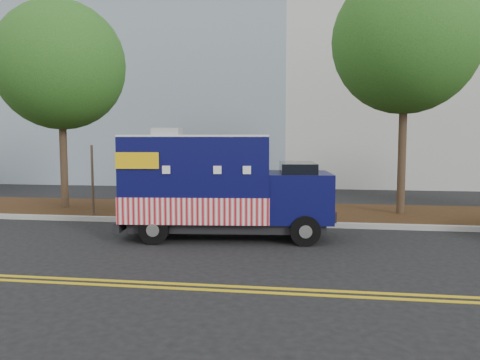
# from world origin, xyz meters

# --- Properties ---
(ground) EXTENTS (120.00, 120.00, 0.00)m
(ground) POSITION_xyz_m (0.00, 0.00, 0.00)
(ground) COLOR black
(ground) RESTS_ON ground
(curb) EXTENTS (120.00, 0.18, 0.15)m
(curb) POSITION_xyz_m (0.00, 1.40, 0.07)
(curb) COLOR #9E9E99
(curb) RESTS_ON ground
(mulch_strip) EXTENTS (120.00, 4.00, 0.15)m
(mulch_strip) POSITION_xyz_m (0.00, 3.50, 0.07)
(mulch_strip) COLOR black
(mulch_strip) RESTS_ON ground
(centerline_near) EXTENTS (120.00, 0.10, 0.01)m
(centerline_near) POSITION_xyz_m (0.00, -4.45, 0.01)
(centerline_near) COLOR gold
(centerline_near) RESTS_ON ground
(centerline_far) EXTENTS (120.00, 0.10, 0.01)m
(centerline_far) POSITION_xyz_m (0.00, -4.70, 0.01)
(centerline_far) COLOR gold
(centerline_far) RESTS_ON ground
(tree_a) EXTENTS (4.49, 4.49, 7.41)m
(tree_a) POSITION_xyz_m (-5.44, 3.17, 5.15)
(tree_a) COLOR #38281C
(tree_a) RESTS_ON ground
(tree_c) EXTENTS (4.65, 4.65, 8.04)m
(tree_c) POSITION_xyz_m (6.22, 3.46, 5.70)
(tree_c) COLOR #38281C
(tree_c) RESTS_ON ground
(sign_post) EXTENTS (0.06, 0.06, 2.40)m
(sign_post) POSITION_xyz_m (-3.61, 1.61, 1.20)
(sign_post) COLOR #473828
(sign_post) RESTS_ON ground
(food_truck) EXTENTS (5.64, 2.57, 2.88)m
(food_truck) POSITION_xyz_m (0.81, -0.39, 1.31)
(food_truck) COLOR black
(food_truck) RESTS_ON ground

